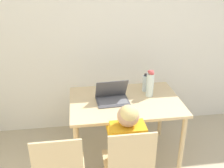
{
  "coord_description": "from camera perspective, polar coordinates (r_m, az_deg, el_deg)",
  "views": [
    {
      "loc": [
        -0.73,
        -0.9,
        2.05
      ],
      "look_at": [
        -0.39,
        1.53,
        0.91
      ],
      "focal_mm": 42.0,
      "sensor_mm": 36.0,
      "label": 1
    }
  ],
  "objects": [
    {
      "name": "dining_table",
      "position": [
        2.81,
        2.88,
        -5.16
      ],
      "size": [
        1.16,
        0.79,
        0.73
      ],
      "color": "#D6B784",
      "rests_on": "ground_plane"
    },
    {
      "name": "flower_vase",
      "position": [
        2.82,
        8.29,
        0.25
      ],
      "size": [
        0.08,
        0.08,
        0.31
      ],
      "color": "silver",
      "rests_on": "dining_table"
    },
    {
      "name": "laptop",
      "position": [
        2.74,
        0.04,
        -2.61
      ],
      "size": [
        0.35,
        0.28,
        0.23
      ],
      "rotation": [
        0.0,
        0.0,
        0.06
      ],
      "color": "#4C4C51",
      "rests_on": "dining_table"
    },
    {
      "name": "wall_back",
      "position": [
        3.31,
        5.1,
        10.77
      ],
      "size": [
        6.4,
        0.05,
        2.5
      ],
      "color": "white",
      "rests_on": "ground_plane"
    },
    {
      "name": "water_bottle",
      "position": [
        2.95,
        7.35,
        0.22
      ],
      "size": [
        0.07,
        0.07,
        0.21
      ],
      "color": "silver",
      "rests_on": "dining_table"
    },
    {
      "name": "chair_occupied",
      "position": [
        2.34,
        3.57,
        -17.61
      ],
      "size": [
        0.4,
        0.4,
        0.89
      ],
      "rotation": [
        0.0,
        0.0,
        3.14
      ],
      "color": "#D6B784",
      "rests_on": "ground_plane"
    },
    {
      "name": "person_seated",
      "position": [
        2.31,
        3.1,
        -12.2
      ],
      "size": [
        0.3,
        0.42,
        1.03
      ],
      "rotation": [
        0.0,
        0.0,
        3.14
      ],
      "color": "orange",
      "rests_on": "ground_plane"
    }
  ]
}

